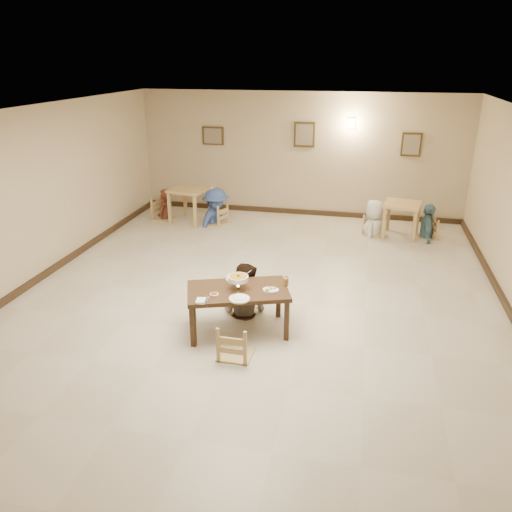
% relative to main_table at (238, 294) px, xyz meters
% --- Properties ---
extents(floor, '(10.00, 10.00, 0.00)m').
position_rel_main_table_xyz_m(floor, '(0.05, 1.02, -0.59)').
color(floor, beige).
rests_on(floor, ground).
extents(ceiling, '(10.00, 10.00, 0.00)m').
position_rel_main_table_xyz_m(ceiling, '(0.05, 1.02, 2.41)').
color(ceiling, silver).
rests_on(ceiling, wall_back).
extents(wall_back, '(10.00, 0.00, 10.00)m').
position_rel_main_table_xyz_m(wall_back, '(0.05, 6.02, 0.91)').
color(wall_back, tan).
rests_on(wall_back, floor).
extents(wall_front, '(10.00, 0.00, 10.00)m').
position_rel_main_table_xyz_m(wall_front, '(0.05, -3.98, 0.91)').
color(wall_front, tan).
rests_on(wall_front, floor).
extents(wall_left, '(0.00, 10.00, 10.00)m').
position_rel_main_table_xyz_m(wall_left, '(-3.95, 1.02, 0.91)').
color(wall_left, tan).
rests_on(wall_left, floor).
extents(baseboard_back, '(8.00, 0.06, 0.12)m').
position_rel_main_table_xyz_m(baseboard_back, '(0.05, 5.99, -0.53)').
color(baseboard_back, '#302114').
rests_on(baseboard_back, floor).
extents(baseboard_left, '(0.06, 10.00, 0.12)m').
position_rel_main_table_xyz_m(baseboard_left, '(-3.92, 1.02, -0.53)').
color(baseboard_left, '#302114').
rests_on(baseboard_left, floor).
extents(picture_a, '(0.55, 0.04, 0.45)m').
position_rel_main_table_xyz_m(picture_a, '(-2.15, 5.98, 1.31)').
color(picture_a, '#3B2A13').
rests_on(picture_a, wall_back).
extents(picture_b, '(0.50, 0.04, 0.60)m').
position_rel_main_table_xyz_m(picture_b, '(0.15, 5.98, 1.41)').
color(picture_b, '#3B2A13').
rests_on(picture_b, wall_back).
extents(picture_c, '(0.45, 0.04, 0.55)m').
position_rel_main_table_xyz_m(picture_c, '(2.65, 5.98, 1.26)').
color(picture_c, '#3B2A13').
rests_on(picture_c, wall_back).
extents(wall_sconce, '(0.16, 0.05, 0.22)m').
position_rel_main_table_xyz_m(wall_sconce, '(1.25, 5.98, 1.71)').
color(wall_sconce, '#FFD88C').
rests_on(wall_sconce, wall_back).
extents(main_table, '(1.62, 1.24, 0.67)m').
position_rel_main_table_xyz_m(main_table, '(0.00, 0.00, 0.00)').
color(main_table, '#3B2413').
rests_on(main_table, floor).
extents(chair_far, '(0.42, 0.42, 0.89)m').
position_rel_main_table_xyz_m(chair_far, '(-0.10, 0.67, -0.15)').
color(chair_far, tan).
rests_on(chair_far, floor).
extents(chair_near, '(0.44, 0.44, 0.94)m').
position_rel_main_table_xyz_m(chair_near, '(0.13, -0.64, -0.12)').
color(chair_near, tan).
rests_on(chair_near, floor).
extents(main_diner, '(0.95, 0.83, 1.64)m').
position_rel_main_table_xyz_m(main_diner, '(-0.06, 0.59, 0.23)').
color(main_diner, gray).
rests_on(main_diner, floor).
extents(curry_warmer, '(0.33, 0.30, 0.27)m').
position_rel_main_table_xyz_m(curry_warmer, '(-0.00, 0.03, 0.24)').
color(curry_warmer, silver).
rests_on(curry_warmer, main_table).
extents(rice_plate_far, '(0.29, 0.29, 0.07)m').
position_rel_main_table_xyz_m(rice_plate_far, '(-0.10, 0.27, 0.09)').
color(rice_plate_far, white).
rests_on(rice_plate_far, main_table).
extents(rice_plate_near, '(0.29, 0.29, 0.07)m').
position_rel_main_table_xyz_m(rice_plate_near, '(0.10, -0.31, 0.09)').
color(rice_plate_near, white).
rests_on(rice_plate_near, main_table).
extents(fried_plate, '(0.23, 0.23, 0.05)m').
position_rel_main_table_xyz_m(fried_plate, '(0.47, 0.06, 0.10)').
color(fried_plate, white).
rests_on(fried_plate, main_table).
extents(chili_dish, '(0.12, 0.12, 0.03)m').
position_rel_main_table_xyz_m(chili_dish, '(-0.27, -0.25, 0.09)').
color(chili_dish, white).
rests_on(chili_dish, main_table).
extents(napkin_cutlery, '(0.16, 0.25, 0.03)m').
position_rel_main_table_xyz_m(napkin_cutlery, '(-0.39, -0.48, 0.09)').
color(napkin_cutlery, white).
rests_on(napkin_cutlery, main_table).
extents(drink_glass, '(0.07, 0.07, 0.13)m').
position_rel_main_table_xyz_m(drink_glass, '(0.65, 0.28, 0.14)').
color(drink_glass, white).
rests_on(drink_glass, main_table).
extents(bg_table_left, '(0.97, 0.97, 0.82)m').
position_rel_main_table_xyz_m(bg_table_left, '(-2.43, 4.82, 0.09)').
color(bg_table_left, tan).
rests_on(bg_table_left, floor).
extents(bg_table_right, '(0.89, 0.89, 0.76)m').
position_rel_main_table_xyz_m(bg_table_right, '(2.52, 4.80, 0.03)').
color(bg_table_right, tan).
rests_on(bg_table_right, floor).
extents(bg_chair_ll, '(0.51, 0.51, 1.08)m').
position_rel_main_table_xyz_m(bg_chair_ll, '(-3.09, 4.84, -0.05)').
color(bg_chair_ll, tan).
rests_on(bg_chair_ll, floor).
extents(bg_chair_lr, '(0.45, 0.45, 0.95)m').
position_rel_main_table_xyz_m(bg_chair_lr, '(-1.76, 4.77, -0.12)').
color(bg_chair_lr, tan).
rests_on(bg_chair_lr, floor).
extents(bg_chair_rl, '(0.41, 0.41, 0.88)m').
position_rel_main_table_xyz_m(bg_chair_rl, '(1.94, 4.82, -0.15)').
color(bg_chair_rl, tan).
rests_on(bg_chair_rl, floor).
extents(bg_chair_rr, '(0.41, 0.41, 0.87)m').
position_rel_main_table_xyz_m(bg_chair_rr, '(3.09, 4.82, -0.16)').
color(bg_chair_rr, tan).
rests_on(bg_chair_rr, floor).
extents(bg_diner_a, '(0.41, 0.58, 1.53)m').
position_rel_main_table_xyz_m(bg_diner_a, '(-3.09, 4.84, 0.17)').
color(bg_diner_a, '#53271C').
rests_on(bg_diner_a, floor).
extents(bg_diner_b, '(0.95, 1.26, 1.73)m').
position_rel_main_table_xyz_m(bg_diner_b, '(-1.76, 4.77, 0.27)').
color(bg_diner_b, '#334D8E').
rests_on(bg_diner_b, floor).
extents(bg_diner_c, '(0.70, 0.88, 1.58)m').
position_rel_main_table_xyz_m(bg_diner_c, '(1.94, 4.82, 0.20)').
color(bg_diner_c, silver).
rests_on(bg_diner_c, floor).
extents(bg_diner_d, '(0.40, 0.91, 1.55)m').
position_rel_main_table_xyz_m(bg_diner_d, '(3.09, 4.82, 0.18)').
color(bg_diner_d, slate).
rests_on(bg_diner_d, floor).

